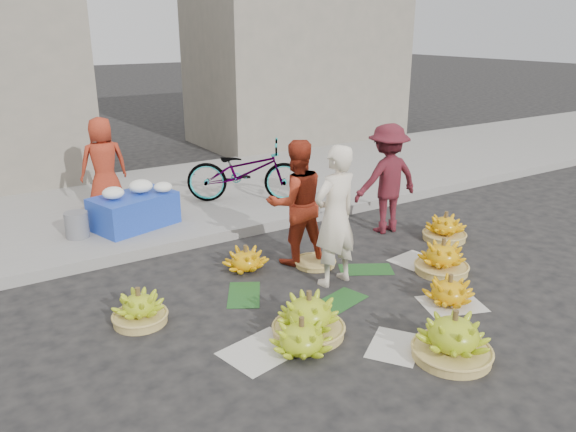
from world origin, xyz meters
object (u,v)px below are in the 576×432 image
vendor_cream (335,216)px  flower_table (134,208)px  bicycle (245,171)px  banana_bunch_0 (309,316)px  banana_bunch_4 (442,258)px

vendor_cream → flower_table: size_ratio=1.29×
bicycle → flower_table: bearing=128.9°
vendor_cream → flower_table: 3.19m
vendor_cream → bicycle: bearing=-106.1°
banana_bunch_0 → vendor_cream: 1.37m
banana_bunch_0 → bicycle: size_ratio=0.38×
banana_bunch_4 → banana_bunch_0: bearing=-171.1°
banana_bunch_4 → flower_table: (-2.73, 3.29, 0.20)m
banana_bunch_0 → banana_bunch_4: size_ratio=1.11×
flower_table → bicycle: 1.96m
vendor_cream → bicycle: size_ratio=0.86×
flower_table → bicycle: size_ratio=0.67×
banana_bunch_4 → flower_table: 4.28m
banana_bunch_4 → bicycle: bearing=102.8°
vendor_cream → bicycle: 3.10m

